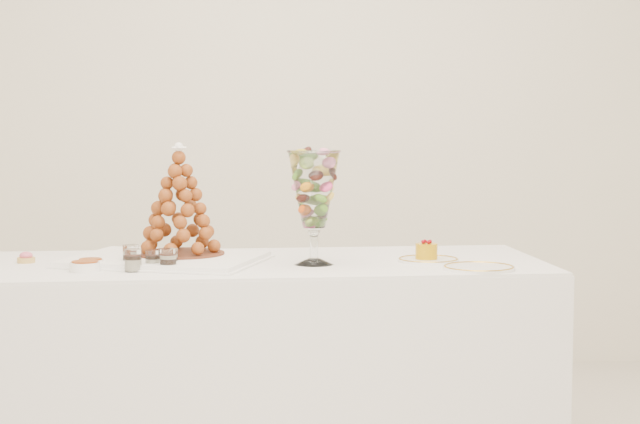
{
  "coord_description": "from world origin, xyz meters",
  "views": [
    {
      "loc": [
        -0.11,
        -3.29,
        1.24
      ],
      "look_at": [
        0.07,
        0.22,
        0.93
      ],
      "focal_mm": 60.0,
      "sensor_mm": 36.0,
      "label": 1
    }
  ],
  "objects": [
    {
      "name": "ramekin_back",
      "position": [
        -0.69,
        0.27,
        0.76
      ],
      "size": [
        0.08,
        0.08,
        0.03
      ],
      "primitive_type": "cylinder",
      "color": "white",
      "rests_on": "buffet_table"
    },
    {
      "name": "buffet_table",
      "position": [
        -0.12,
        0.39,
        0.37
      ],
      "size": [
        2.0,
        0.9,
        0.74
      ],
      "rotation": [
        0.0,
        0.0,
        0.06
      ],
      "color": "white",
      "rests_on": "ground"
    },
    {
      "name": "verrine_d",
      "position": [
        -0.54,
        0.17,
        0.78
      ],
      "size": [
        0.07,
        0.07,
        0.07
      ],
      "primitive_type": "cylinder",
      "rotation": [
        0.0,
        0.0,
        0.33
      ],
      "color": "white",
      "rests_on": "buffet_table"
    },
    {
      "name": "croquembouche",
      "position": [
        -0.41,
        0.45,
        0.95
      ],
      "size": [
        0.33,
        0.33,
        0.39
      ],
      "rotation": [
        0.0,
        0.0,
        -0.34
      ],
      "color": "#5F2C19",
      "rests_on": "lace_tray"
    },
    {
      "name": "lace_tray",
      "position": [
        -0.46,
        0.39,
        0.75
      ],
      "size": [
        0.73,
        0.63,
        0.02
      ],
      "primitive_type": "cube",
      "rotation": [
        0.0,
        0.0,
        -0.3
      ],
      "color": "white",
      "rests_on": "buffet_table"
    },
    {
      "name": "ramekin_front",
      "position": [
        -0.7,
        0.19,
        0.76
      ],
      "size": [
        0.1,
        0.1,
        0.03
      ],
      "primitive_type": "cylinder",
      "color": "white",
      "rests_on": "buffet_table"
    },
    {
      "name": "mousse_cake",
      "position": [
        0.45,
        0.36,
        0.78
      ],
      "size": [
        0.08,
        0.08,
        0.07
      ],
      "color": "#C59009",
      "rests_on": "cake_plate"
    },
    {
      "name": "verrine_a",
      "position": [
        -0.56,
        0.3,
        0.78
      ],
      "size": [
        0.06,
        0.06,
        0.07
      ],
      "primitive_type": "cylinder",
      "rotation": [
        0.0,
        0.0,
        -0.12
      ],
      "color": "white",
      "rests_on": "buffet_table"
    },
    {
      "name": "verrine_e",
      "position": [
        -0.43,
        0.19,
        0.78
      ],
      "size": [
        0.06,
        0.06,
        0.07
      ],
      "primitive_type": "cylinder",
      "rotation": [
        0.0,
        0.0,
        0.06
      ],
      "color": "white",
      "rests_on": "buffet_table"
    },
    {
      "name": "verrine_b",
      "position": [
        -0.48,
        0.23,
        0.78
      ],
      "size": [
        0.05,
        0.05,
        0.06
      ],
      "primitive_type": "cylinder",
      "rotation": [
        0.0,
        0.0,
        -0.19
      ],
      "color": "white",
      "rests_on": "buffet_table"
    },
    {
      "name": "spare_plate",
      "position": [
        0.59,
        0.16,
        0.75
      ],
      "size": [
        0.24,
        0.24,
        0.01
      ],
      "primitive_type": "cylinder",
      "color": "white",
      "rests_on": "buffet_table"
    },
    {
      "name": "pink_tart",
      "position": [
        -0.94,
        0.41,
        0.76
      ],
      "size": [
        0.06,
        0.06,
        0.04
      ],
      "color": "tan",
      "rests_on": "buffet_table"
    },
    {
      "name": "verrine_c",
      "position": [
        -0.43,
        0.27,
        0.77
      ],
      "size": [
        0.05,
        0.05,
        0.06
      ],
      "primitive_type": "cylinder",
      "rotation": [
        0.0,
        0.0,
        0.18
      ],
      "color": "white",
      "rests_on": "buffet_table"
    },
    {
      "name": "cake_plate",
      "position": [
        0.45,
        0.37,
        0.75
      ],
      "size": [
        0.21,
        0.21,
        0.01
      ],
      "primitive_type": "cylinder",
      "color": "white",
      "rests_on": "buffet_table"
    },
    {
      "name": "macaron_vase",
      "position": [
        0.05,
        0.31,
        0.99
      ],
      "size": [
        0.18,
        0.18,
        0.39
      ],
      "color": "white",
      "rests_on": "buffet_table"
    }
  ]
}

